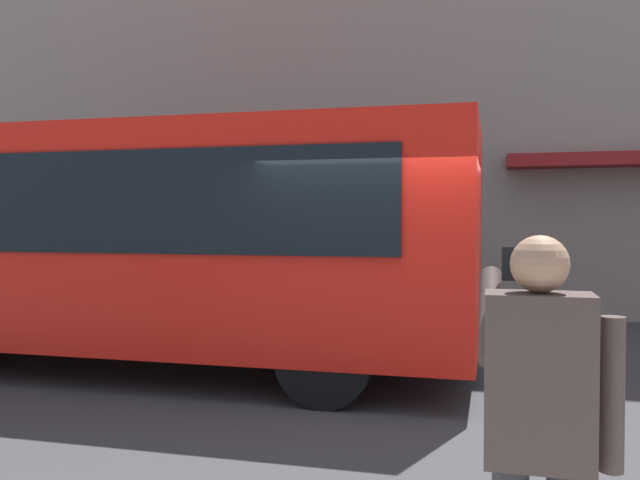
# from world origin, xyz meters

# --- Properties ---
(ground_plane) EXTENTS (60.00, 60.00, 0.00)m
(ground_plane) POSITION_xyz_m (0.00, 0.00, 0.00)
(ground_plane) COLOR #38383A
(building_facade_far) EXTENTS (28.00, 1.55, 12.00)m
(building_facade_far) POSITION_xyz_m (-0.02, -6.80, 5.99)
(building_facade_far) COLOR gray
(building_facade_far) RESTS_ON ground_plane
(red_bus) EXTENTS (9.05, 2.54, 3.08)m
(red_bus) POSITION_xyz_m (3.59, -0.56, 1.68)
(red_bus) COLOR red
(red_bus) RESTS_ON ground_plane
(pedestrian_photographer) EXTENTS (0.53, 0.52, 1.70)m
(pedestrian_photographer) POSITION_xyz_m (-1.26, 4.41, 1.14)
(pedestrian_photographer) COLOR #2D2D33
(pedestrian_photographer) RESTS_ON sidewalk_curb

